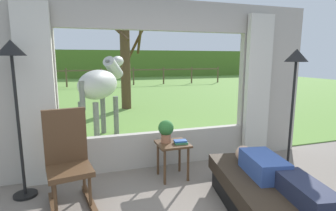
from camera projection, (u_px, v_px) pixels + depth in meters
The scene contains 16 objects.
back_wall_with_window at pixel (159, 88), 4.10m from camera, with size 5.20×0.12×2.55m.
curtain_panel_left at pixel (37, 97), 3.46m from camera, with size 0.44×0.10×2.40m, color beige.
curtain_panel_right at pixel (257, 88), 4.49m from camera, with size 0.44×0.10×2.40m, color beige.
outdoor_pasture_lawn at pixel (104, 90), 14.53m from camera, with size 36.00×21.68×0.02m, color olive.
distant_hill_ridge at pixel (95, 64), 23.54m from camera, with size 36.00×2.00×2.40m, color #51742A.
recliner_sofa at pixel (271, 198), 2.86m from camera, with size 1.20×1.84×0.42m.
reclining_person at pixel (276, 173), 2.76m from camera, with size 0.45×1.43×0.22m.
rocking_chair at pixel (68, 159), 3.09m from camera, with size 0.57×0.75×1.12m.
side_table at pixel (173, 149), 3.77m from camera, with size 0.44×0.44×0.52m.
potted_plant at pixel (166, 130), 3.76m from camera, with size 0.22×0.22×0.32m.
book_stack at pixel (181, 142), 3.72m from camera, with size 0.20×0.15×0.05m.
floor_lamp_left at pixel (13, 72), 3.06m from camera, with size 0.32×0.32×1.91m.
floor_lamp_right at pixel (295, 74), 3.78m from camera, with size 0.32×0.32×1.83m.
horse at pixel (101, 85), 5.51m from camera, with size 1.29×1.70×1.73m.
pasture_tree at pixel (126, 57), 8.74m from camera, with size 1.37×1.36×3.70m.
pasture_fence_line at pixel (101, 74), 16.26m from camera, with size 16.10×0.10×1.10m.
Camera 1 is at (-1.12, -1.67, 1.70)m, focal length 28.46 mm.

